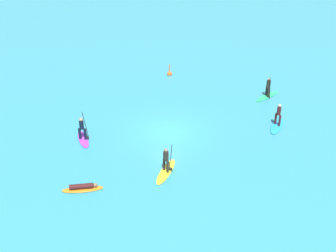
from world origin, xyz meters
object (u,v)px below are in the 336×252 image
Objects in this scene: surfer_on_purple_board at (83,134)px; surfer_on_blue_board at (277,122)px; surfer_on_orange_board at (83,188)px; surfer_on_green_board at (268,92)px; marker_buoy at (170,74)px; surfer_on_yellow_board at (166,167)px.

surfer_on_purple_board is 0.91× the size of surfer_on_blue_board.
surfer_on_green_board reaches higher than surfer_on_orange_board.
surfer_on_orange_board is 19.37m from surfer_on_green_board.
surfer_on_purple_board is 1.05× the size of surfer_on_orange_board.
surfer_on_blue_board is (15.87, -0.75, 0.22)m from surfer_on_orange_board.
marker_buoy is at bearing 62.72° from surfer_on_blue_board.
marker_buoy is (14.54, 12.51, -0.00)m from surfer_on_orange_board.
surfer_on_green_board reaches higher than marker_buoy.
surfer_on_yellow_board is at bearing 8.94° from surfer_on_green_board.
surfer_on_yellow_board is at bearing 11.85° from surfer_on_orange_board.
surfer_on_blue_board is at bearing 43.24° from surfer_on_green_board.
surfer_on_yellow_board is at bearing 149.61° from surfer_on_blue_board.
marker_buoy is at bearing 18.62° from surfer_on_yellow_board.
marker_buoy is at bearing 65.70° from surfer_on_orange_board.
surfer_on_orange_board is at bearing 129.49° from surfer_on_yellow_board.
surfer_on_orange_board is at bearing 0.39° from surfer_on_green_board.
surfer_on_green_board is at bearing 20.34° from surfer_on_blue_board.
surfer_on_yellow_board is 14.58m from surfer_on_green_board.
surfer_on_purple_board is at bearing 75.86° from surfer_on_yellow_board.
surfer_on_yellow_board is 10.61m from surfer_on_blue_board.
surfer_on_purple_board reaches higher than surfer_on_blue_board.
surfer_on_purple_board reaches higher than marker_buoy.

